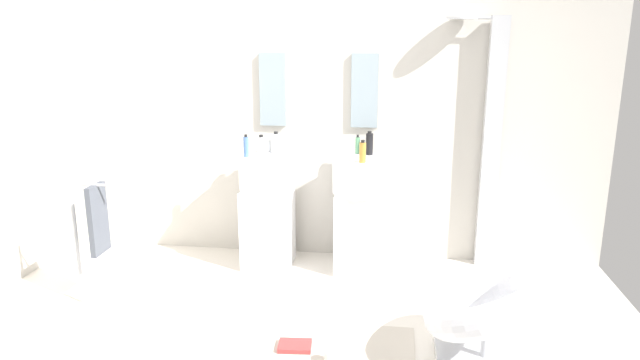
% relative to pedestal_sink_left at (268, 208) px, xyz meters
% --- Properties ---
extents(ground_plane, '(4.80, 3.60, 0.04)m').
position_rel_pedestal_sink_left_xyz_m(ground_plane, '(0.39, -1.29, -0.53)').
color(ground_plane, silver).
extents(rear_partition, '(4.80, 0.10, 2.60)m').
position_rel_pedestal_sink_left_xyz_m(rear_partition, '(0.39, 0.36, 0.79)').
color(rear_partition, beige).
rests_on(rear_partition, ground_plane).
extents(pedestal_sink_left, '(0.46, 0.46, 1.05)m').
position_rel_pedestal_sink_left_xyz_m(pedestal_sink_left, '(0.00, 0.00, 0.00)').
color(pedestal_sink_left, white).
rests_on(pedestal_sink_left, ground_plane).
extents(pedestal_sink_right, '(0.46, 0.46, 1.05)m').
position_rel_pedestal_sink_left_xyz_m(pedestal_sink_right, '(0.77, 0.00, 0.00)').
color(pedestal_sink_right, white).
rests_on(pedestal_sink_right, ground_plane).
extents(vanity_mirror_left, '(0.22, 0.03, 0.61)m').
position_rel_pedestal_sink_left_xyz_m(vanity_mirror_left, '(0.00, 0.29, 0.95)').
color(vanity_mirror_left, '#8C9EA8').
extents(vanity_mirror_right, '(0.22, 0.03, 0.61)m').
position_rel_pedestal_sink_left_xyz_m(vanity_mirror_right, '(0.77, 0.29, 0.95)').
color(vanity_mirror_right, '#8C9EA8').
extents(shower_column, '(0.49, 0.24, 2.05)m').
position_rel_pedestal_sink_left_xyz_m(shower_column, '(1.80, 0.24, 0.57)').
color(shower_column, '#B7BABF').
rests_on(shower_column, ground_plane).
extents(lounge_chair, '(1.04, 1.04, 0.65)m').
position_rel_pedestal_sink_left_xyz_m(lounge_chair, '(1.60, -1.33, -0.16)').
color(lounge_chair, '#B7BABF').
rests_on(lounge_chair, ground_plane).
extents(towel_rack, '(0.37, 0.22, 0.95)m').
position_rel_pedestal_sink_left_xyz_m(towel_rack, '(-1.05, -0.88, 0.12)').
color(towel_rack, '#B7BABF').
rests_on(towel_rack, ground_plane).
extents(area_rug, '(1.00, 0.70, 0.01)m').
position_rel_pedestal_sink_left_xyz_m(area_rug, '(0.70, -1.31, -0.50)').
color(area_rug, beige).
rests_on(area_rug, ground_plane).
extents(magazine_red, '(0.22, 0.16, 0.03)m').
position_rel_pedestal_sink_left_xyz_m(magazine_red, '(0.45, -1.31, -0.48)').
color(magazine_red, '#B73838').
rests_on(magazine_red, area_rug).
extents(coffee_mug, '(0.08, 0.08, 0.09)m').
position_rel_pedestal_sink_left_xyz_m(coffee_mug, '(0.70, -1.45, -0.45)').
color(coffee_mug, white).
rests_on(coffee_mug, area_rug).
extents(soap_bottle_white, '(0.06, 0.06, 0.15)m').
position_rel_pedestal_sink_left_xyz_m(soap_bottle_white, '(-0.06, 0.09, 0.52)').
color(soap_bottle_white, white).
rests_on(soap_bottle_white, pedestal_sink_left).
extents(soap_bottle_black, '(0.06, 0.06, 0.19)m').
position_rel_pedestal_sink_left_xyz_m(soap_bottle_black, '(0.83, 0.13, 0.54)').
color(soap_bottle_black, black).
rests_on(soap_bottle_black, pedestal_sink_right).
extents(soap_bottle_blue, '(0.04, 0.04, 0.18)m').
position_rel_pedestal_sink_left_xyz_m(soap_bottle_blue, '(-0.15, -0.07, 0.53)').
color(soap_bottle_blue, '#4C72B7').
rests_on(soap_bottle_blue, pedestal_sink_left).
extents(soap_bottle_green, '(0.04, 0.04, 0.16)m').
position_rel_pedestal_sink_left_xyz_m(soap_bottle_green, '(0.73, 0.16, 0.52)').
color(soap_bottle_green, '#59996B').
rests_on(soap_bottle_green, pedestal_sink_right).
extents(soap_bottle_clear, '(0.06, 0.06, 0.18)m').
position_rel_pedestal_sink_left_xyz_m(soap_bottle_clear, '(0.06, 0.10, 0.53)').
color(soap_bottle_clear, silver).
rests_on(soap_bottle_clear, pedestal_sink_left).
extents(soap_bottle_amber, '(0.05, 0.05, 0.18)m').
position_rel_pedestal_sink_left_xyz_m(soap_bottle_amber, '(0.79, -0.16, 0.53)').
color(soap_bottle_amber, '#C68C38').
rests_on(soap_bottle_amber, pedestal_sink_right).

